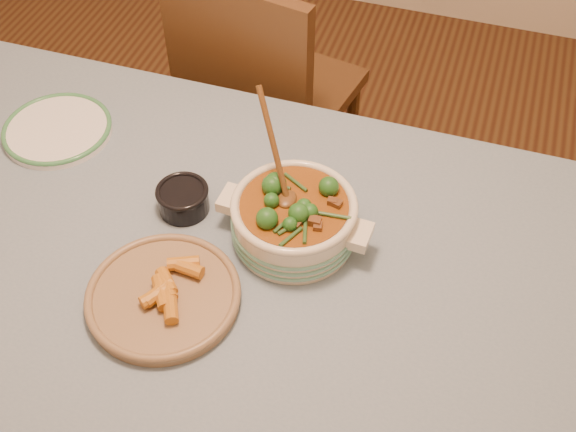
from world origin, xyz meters
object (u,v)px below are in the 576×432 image
object	(u,v)px
dining_table	(197,280)
chair_far	(260,92)
fried_plate	(163,294)
condiment_bowl	(183,198)
stew_casserole	(294,217)
white_plate	(57,129)

from	to	relation	value
dining_table	chair_far	size ratio (longest dim) A/B	1.73
fried_plate	condiment_bowl	bearing A→B (deg)	104.10
stew_casserole	fried_plate	world-z (taller)	stew_casserole
white_plate	chair_far	size ratio (longest dim) A/B	0.31
dining_table	chair_far	bearing A→B (deg)	99.68
stew_casserole	white_plate	size ratio (longest dim) A/B	1.12
dining_table	condiment_bowl	bearing A→B (deg)	120.95
dining_table	fried_plate	world-z (taller)	fried_plate
dining_table	stew_casserole	size ratio (longest dim) A/B	5.04
white_plate	fried_plate	bearing A→B (deg)	-39.53
stew_casserole	white_plate	distance (m)	0.67
dining_table	fried_plate	xyz separation A→B (m)	(-0.01, -0.13, 0.11)
white_plate	chair_far	bearing A→B (deg)	59.04
white_plate	condiment_bowl	bearing A→B (deg)	-18.77
condiment_bowl	stew_casserole	bearing A→B (deg)	-0.90
white_plate	fried_plate	size ratio (longest dim) A/B	0.78
chair_far	fried_plate	bearing A→B (deg)	108.68
white_plate	dining_table	bearing A→B (deg)	-28.16
condiment_bowl	chair_far	size ratio (longest dim) A/B	0.14
stew_casserole	condiment_bowl	bearing A→B (deg)	179.10
white_plate	chair_far	distance (m)	0.67
stew_casserole	chair_far	bearing A→B (deg)	115.32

